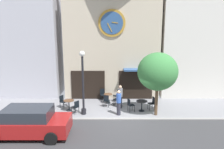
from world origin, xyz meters
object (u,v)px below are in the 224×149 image
Objects in this scene: street_tree at (158,72)px; cafe_chair_facing_wall at (103,94)px; cafe_table_leftmost at (108,97)px; cafe_chair_corner at (107,100)px; cafe_table_rightmost at (142,104)px; cafe_chair_curbside at (63,101)px; parked_car_red at (29,122)px; cafe_chair_by_entrance at (76,106)px; street_lamp at (83,83)px; cafe_chair_near_tree at (117,95)px; cafe_chair_near_lamp at (152,102)px; cafe_chair_outer at (118,98)px; cafe_chair_facing_street at (130,104)px; pedestrian_grey at (120,96)px; pedestrian_blue at (119,102)px; cafe_table_center at (69,103)px.

street_tree reaches higher than cafe_chair_facing_wall.
cafe_table_leftmost is 0.81m from cafe_chair_corner.
street_tree is 5.39× the size of cafe_table_rightmost.
parked_car_red is at bearing -101.62° from cafe_chair_curbside.
parked_car_red is (-1.99, -3.02, 0.23)m from cafe_chair_by_entrance.
street_tree is 4.58× the size of cafe_chair_by_entrance.
street_lamp is 4.68× the size of cafe_chair_corner.
cafe_chair_facing_wall is 1.00× the size of cafe_chair_near_tree.
cafe_chair_near_lamp is 2.55m from cafe_chair_outer.
street_tree reaches higher than cafe_chair_by_entrance.
cafe_chair_facing_street is at bearing -167.60° from cafe_chair_near_lamp.
cafe_chair_facing_wall is at bearing 135.62° from cafe_chair_outer.
street_lamp is at bearing -155.31° from pedestrian_grey.
cafe_chair_near_tree is at bearing 58.17° from cafe_chair_corner.
cafe_table_rightmost is at bearing 23.66° from pedestrian_blue.
cafe_chair_by_entrance is at bearing 177.70° from street_tree.
cafe_table_center is 0.17× the size of parked_car_red.
street_lamp is 2.05m from cafe_table_center.
cafe_table_leftmost is (1.58, 2.15, -1.65)m from street_lamp.
cafe_table_center is at bearing 177.79° from cafe_chair_facing_street.
cafe_table_leftmost is 0.81× the size of cafe_chair_outer.
pedestrian_blue is at bearing -157.93° from cafe_chair_near_lamp.
cafe_chair_outer is (-2.38, 0.91, 0.00)m from cafe_chair_near_lamp.
cafe_table_leftmost is at bearing 156.95° from cafe_chair_near_lamp.
cafe_chair_curbside is (-2.80, -1.69, 0.00)m from cafe_chair_facing_wall.
parked_car_red is (-4.79, -5.59, 0.23)m from cafe_chair_near_tree.
pedestrian_grey is at bearing 151.00° from street_tree.
cafe_chair_corner is at bearing 15.25° from cafe_table_center.
cafe_chair_near_tree is at bearing 111.17° from cafe_chair_facing_street.
cafe_chair_near_lamp reaches higher than cafe_table_leftmost.
parked_car_red reaches higher than cafe_table_rightmost.
parked_car_red is (-2.52, -2.95, -1.38)m from street_lamp.
cafe_chair_facing_street is at bearing 8.81° from street_lamp.
street_lamp is 1.02× the size of street_tree.
parked_car_red is (-4.82, -4.70, 0.23)m from cafe_chair_outer.
cafe_chair_by_entrance is 0.54× the size of pedestrian_grey.
cafe_table_leftmost is at bearing 144.19° from street_tree.
pedestrian_blue is (0.00, -1.88, 0.33)m from cafe_chair_outer.
cafe_table_center is 3.17m from cafe_chair_facing_wall.
cafe_chair_facing_street is (0.80, -1.26, 0.00)m from cafe_chair_outer.
cafe_table_rightmost is 0.85× the size of cafe_chair_near_lamp.
street_lamp is 3.83m from cafe_chair_near_tree.
cafe_chair_by_entrance is at bearing -45.19° from cafe_table_center.
street_lamp is 3.49m from cafe_chair_facing_wall.
cafe_chair_outer is (-2.45, 1.88, -2.37)m from street_tree.
pedestrian_blue is at bearing -89.92° from cafe_chair_outer.
pedestrian_blue is (2.84, -0.21, 0.33)m from cafe_chair_by_entrance.
cafe_chair_by_entrance is (-1.67, -2.81, 0.00)m from cafe_chair_facing_wall.
cafe_table_rightmost is 0.82m from cafe_chair_facing_street.
cafe_chair_outer is (0.83, 0.40, 0.00)m from cafe_chair_corner.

